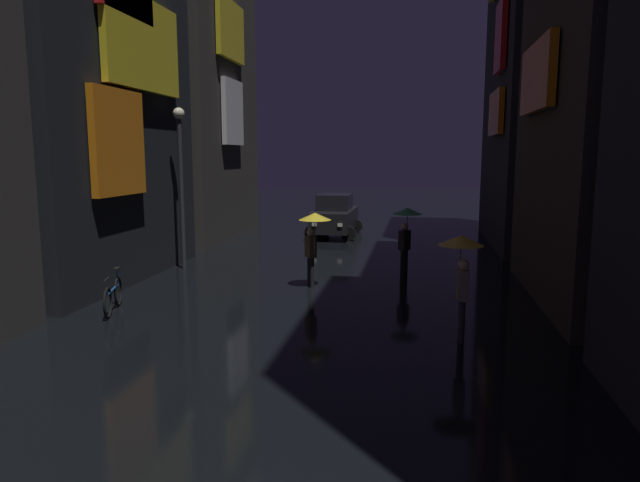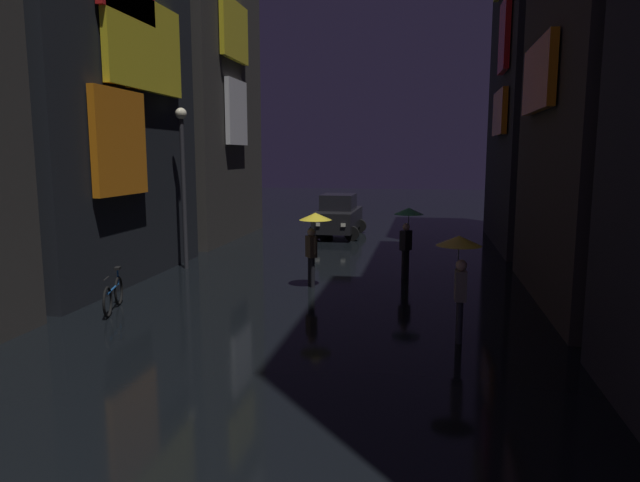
% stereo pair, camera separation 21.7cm
% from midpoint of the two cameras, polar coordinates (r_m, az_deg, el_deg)
% --- Properties ---
extents(building_left_mid, '(4.25, 8.06, 14.04)m').
position_cam_midpoint_polar(building_left_mid, '(18.72, -23.34, 18.18)').
color(building_left_mid, black).
rests_on(building_left_mid, ground).
extents(building_left_far, '(4.25, 7.47, 17.27)m').
position_cam_midpoint_polar(building_left_far, '(26.63, -12.54, 19.14)').
color(building_left_far, '#33302D').
rests_on(building_left_far, ground).
extents(building_right_far, '(4.25, 8.48, 19.09)m').
position_cam_midpoint_polar(building_right_far, '(25.82, 22.82, 21.08)').
color(building_right_far, '#232328').
rests_on(building_right_far, ground).
extents(pedestrian_midstreet_centre_green, '(0.90, 0.90, 2.12)m').
position_cam_midpoint_polar(pedestrian_midstreet_centre_green, '(17.40, 9.13, 1.81)').
color(pedestrian_midstreet_centre_green, black).
rests_on(pedestrian_midstreet_centre_green, ground).
extents(pedestrian_midstreet_left_yellow, '(0.90, 0.90, 2.12)m').
position_cam_midpoint_polar(pedestrian_midstreet_left_yellow, '(15.80, -0.20, 1.24)').
color(pedestrian_midstreet_left_yellow, black).
rests_on(pedestrian_midstreet_left_yellow, ground).
extents(pedestrian_foreground_right_yellow, '(0.90, 0.90, 2.12)m').
position_cam_midpoint_polar(pedestrian_foreground_right_yellow, '(11.62, 14.28, -1.73)').
color(pedestrian_foreground_right_yellow, '#2D2D38').
rests_on(pedestrian_foreground_right_yellow, ground).
extents(bicycle_parked_at_storefront, '(0.59, 1.76, 0.96)m').
position_cam_midpoint_polar(bicycle_parked_at_storefront, '(14.50, -19.55, -5.10)').
color(bicycle_parked_at_storefront, black).
rests_on(bicycle_parked_at_storefront, ground).
extents(car_distant, '(2.29, 4.17, 1.92)m').
position_cam_midpoint_polar(car_distant, '(26.06, 2.09, 2.52)').
color(car_distant, black).
rests_on(car_distant, ground).
extents(streetlamp_left_far, '(0.36, 0.36, 5.17)m').
position_cam_midpoint_polar(streetlamp_left_far, '(18.87, -13.22, 7.06)').
color(streetlamp_left_far, '#2D2D33').
rests_on(streetlamp_left_far, ground).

